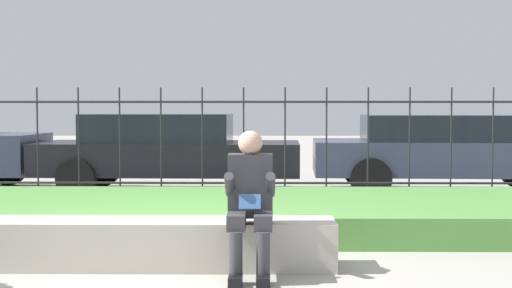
{
  "coord_description": "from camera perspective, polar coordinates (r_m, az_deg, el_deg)",
  "views": [
    {
      "loc": [
        0.89,
        -6.27,
        1.42
      ],
      "look_at": [
        0.79,
        2.25,
        0.99
      ],
      "focal_mm": 50.0,
      "sensor_mm": 36.0,
      "label": 1
    }
  ],
  "objects": [
    {
      "name": "ground_plane",
      "position": [
        6.49,
        -7.32,
        -9.75
      ],
      "size": [
        60.0,
        60.0,
        0.0
      ],
      "primitive_type": "plane",
      "color": "#A8A399"
    },
    {
      "name": "car_parked_center",
      "position": [
        12.09,
        -7.17,
        -0.5
      ],
      "size": [
        4.4,
        1.94,
        1.32
      ],
      "rotation": [
        0.0,
        0.0,
        -0.03
      ],
      "color": "black",
      "rests_on": "ground_plane"
    },
    {
      "name": "person_seated_reader",
      "position": [
        6.01,
        -0.47,
        -4.33
      ],
      "size": [
        0.42,
        0.73,
        1.23
      ],
      "color": "black",
      "rests_on": "ground_plane"
    },
    {
      "name": "stone_bench",
      "position": [
        6.46,
        -7.88,
        -8.11
      ],
      "size": [
        3.16,
        0.55,
        0.43
      ],
      "color": "#B7B2A3",
      "rests_on": "ground_plane"
    },
    {
      "name": "grass_berm",
      "position": [
        8.54,
        -5.34,
        -5.56
      ],
      "size": [
        10.89,
        2.86,
        0.33
      ],
      "color": "#569342",
      "rests_on": "ground_plane"
    },
    {
      "name": "car_parked_right",
      "position": [
        12.26,
        15.03,
        -0.51
      ],
      "size": [
        4.58,
        2.1,
        1.3
      ],
      "rotation": [
        0.0,
        0.0,
        -0.04
      ],
      "color": "#383D56",
      "rests_on": "ground_plane"
    },
    {
      "name": "iron_fence",
      "position": [
        10.23,
        -4.32,
        -0.04
      ],
      "size": [
        8.89,
        0.03,
        1.71
      ],
      "color": "#232326",
      "rests_on": "ground_plane"
    }
  ]
}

